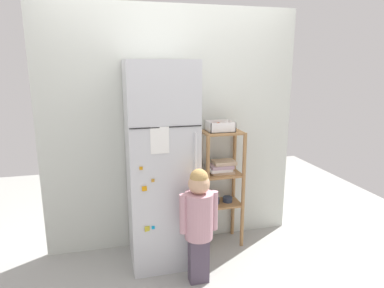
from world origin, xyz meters
TOP-DOWN VIEW (x-y plane):
  - ground_plane at (0.00, 0.00)m, footprint 6.00×6.00m
  - kitchen_wall_back at (0.00, 0.34)m, footprint 2.49×0.03m
  - refrigerator at (-0.18, 0.02)m, footprint 0.59×0.61m
  - child_standing at (0.05, -0.42)m, footprint 0.32×0.24m
  - pantry_shelf_unit at (0.45, 0.16)m, footprint 0.40×0.29m
  - fruit_bin at (0.44, 0.18)m, footprint 0.25×0.20m

SIDE VIEW (x-z plane):
  - ground_plane at x=0.00m, z-range 0.00..0.00m
  - child_standing at x=0.05m, z-range 0.11..1.10m
  - pantry_shelf_unit at x=0.45m, z-range 0.11..1.28m
  - refrigerator at x=-0.18m, z-range 0.00..1.83m
  - kitchen_wall_back at x=0.00m, z-range 0.00..2.33m
  - fruit_bin at x=0.44m, z-range 1.16..1.25m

